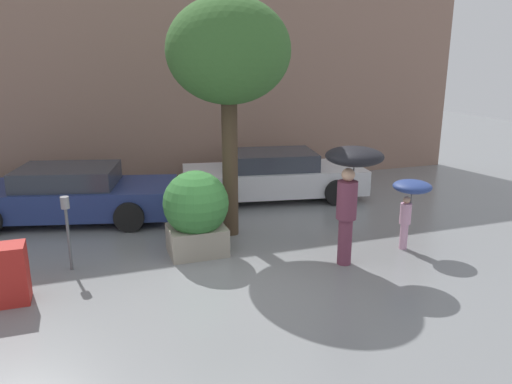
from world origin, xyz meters
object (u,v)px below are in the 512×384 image
object	(u,v)px
person_child	(411,194)
street_tree	(228,54)
person_adult	(352,174)
parked_car_near	(273,176)
planter_box	(196,211)
parking_meter	(66,218)
newspaper_box	(9,274)
parked_car_far	(70,195)

from	to	relation	value
person_child	street_tree	world-z (taller)	street_tree
person_adult	person_child	world-z (taller)	person_adult
person_adult	person_child	distance (m)	1.48
person_adult	parked_car_near	bearing A→B (deg)	61.15
planter_box	parking_meter	bearing A→B (deg)	-179.32
street_tree	parking_meter	bearing A→B (deg)	-164.91
newspaper_box	parked_car_near	bearing A→B (deg)	34.91
planter_box	street_tree	world-z (taller)	street_tree
person_child	parking_meter	world-z (taller)	person_child
newspaper_box	street_tree	bearing A→B (deg)	24.35
parked_car_far	street_tree	world-z (taller)	street_tree
newspaper_box	parking_meter	bearing A→B (deg)	48.83
parked_car_near	newspaper_box	bearing A→B (deg)	134.46
person_child	parked_car_near	bearing A→B (deg)	108.15
planter_box	street_tree	distance (m)	2.98
person_child	parking_meter	distance (m)	6.06
parked_car_near	parking_meter	distance (m)	5.69
parked_car_near	newspaper_box	world-z (taller)	parked_car_near
parked_car_near	parking_meter	world-z (taller)	parking_meter
planter_box	person_child	distance (m)	3.94
parked_car_far	street_tree	xyz separation A→B (m)	(3.08, -2.01, 2.98)
person_adult	parked_car_far	distance (m)	6.24
street_tree	person_child	bearing A→B (deg)	-32.56
person_adult	parked_car_far	world-z (taller)	person_adult
street_tree	newspaper_box	bearing A→B (deg)	-155.65
person_adult	parked_car_near	xyz separation A→B (m)	(0.22, 4.23, -1.03)
parking_meter	parked_car_near	bearing A→B (deg)	31.92
parking_meter	person_child	bearing A→B (deg)	-9.79
person_adult	parked_car_near	size ratio (longest dim) A/B	0.43
parked_car_far	newspaper_box	world-z (taller)	parked_car_far
parked_car_near	newspaper_box	size ratio (longest dim) A/B	5.25
planter_box	parked_car_near	bearing A→B (deg)	48.45
planter_box	person_adult	world-z (taller)	person_adult
parked_car_far	parking_meter	xyz separation A→B (m)	(0.02, -2.84, 0.36)
parked_car_near	street_tree	distance (m)	4.09
person_child	street_tree	xyz separation A→B (m)	(-2.91, 1.85, 2.48)
planter_box	newspaper_box	distance (m)	3.16
parked_car_near	person_adult	bearing A→B (deg)	-173.46
person_adult	person_child	bearing A→B (deg)	-17.45
person_child	planter_box	bearing A→B (deg)	166.72
planter_box	parked_car_far	size ratio (longest dim) A/B	0.32
parked_car_far	planter_box	bearing A→B (deg)	-127.38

